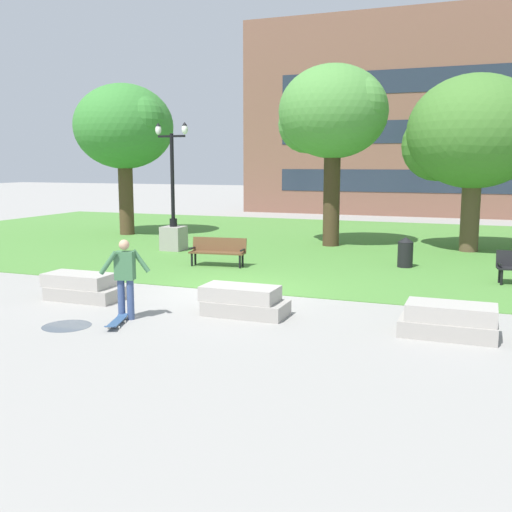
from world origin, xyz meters
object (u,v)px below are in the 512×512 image
person_skateboarder (125,275)px  concrete_block_right (449,321)px  concrete_block_center (82,287)px  lamp_post_right (173,225)px  concrete_block_left (243,301)px  trash_bin (405,252)px  park_bench_near_right (218,250)px  skateboard (116,322)px

person_skateboarder → concrete_block_right: bearing=9.7°
person_skateboarder → concrete_block_center: bearing=149.2°
concrete_block_right → lamp_post_right: 13.29m
concrete_block_left → trash_bin: trash_bin is taller
person_skateboarder → park_bench_near_right: (-0.91, 6.70, -0.43)m
concrete_block_center → skateboard: concrete_block_center is taller
concrete_block_left → trash_bin: bearing=71.1°
person_skateboarder → trash_bin: (4.72, 8.63, -0.46)m
person_skateboarder → lamp_post_right: 10.11m
concrete_block_left → trash_bin: (2.54, 7.40, 0.20)m
concrete_block_left → park_bench_near_right: park_bench_near_right is taller
concrete_block_center → park_bench_near_right: 5.60m
concrete_block_right → person_skateboarder: (-6.48, -1.11, 0.66)m
concrete_block_left → person_skateboarder: person_skateboarder is taller
concrete_block_right → trash_bin: bearing=103.2°
person_skateboarder → lamp_post_right: (-3.95, 9.31, 0.03)m
concrete_block_center → concrete_block_right: bearing=-0.7°
concrete_block_center → park_bench_near_right: (1.13, 5.48, 0.23)m
person_skateboarder → lamp_post_right: bearing=113.0°
concrete_block_left → person_skateboarder: 2.59m
concrete_block_left → person_skateboarder: size_ratio=1.09×
concrete_block_center → concrete_block_left: 4.23m
skateboard → trash_bin: trash_bin is taller
concrete_block_left → skateboard: bearing=-140.1°
concrete_block_left → skateboard: 2.73m
lamp_post_right → park_bench_near_right: bearing=-40.6°
park_bench_near_right → trash_bin: (5.64, 1.93, -0.04)m
concrete_block_right → trash_bin: trash_bin is taller
lamp_post_right → concrete_block_left: bearing=-52.8°
concrete_block_center → concrete_block_left: size_ratio=1.02×
person_skateboarder → park_bench_near_right: 6.77m
skateboard → lamp_post_right: lamp_post_right is taller
concrete_block_center → lamp_post_right: (-1.91, 8.09, 0.69)m
concrete_block_center → trash_bin: (6.76, 7.41, 0.20)m
concrete_block_left → park_bench_near_right: (-3.10, 5.48, 0.23)m
lamp_post_right → skateboard: bearing=-67.6°
concrete_block_center → concrete_block_right: size_ratio=1.05×
concrete_block_left → skateboard: concrete_block_left is taller
concrete_block_right → person_skateboarder: person_skateboarder is taller
concrete_block_left → park_bench_near_right: bearing=119.5°
skateboard → park_bench_near_right: 7.30m
skateboard → person_skateboarder: bearing=100.9°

